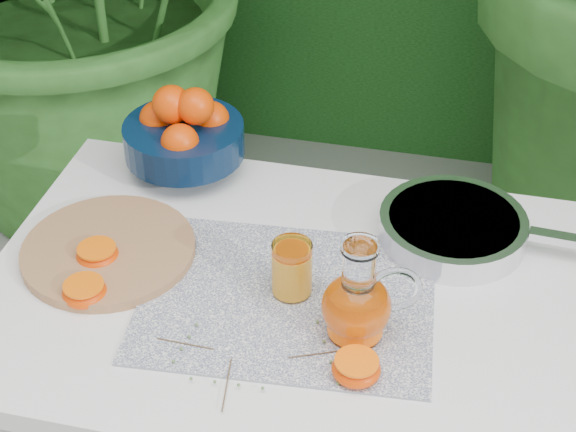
% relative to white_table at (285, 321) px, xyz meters
% --- Properties ---
extents(white_table, '(1.00, 0.70, 0.75)m').
position_rel_white_table_xyz_m(white_table, '(0.00, 0.00, 0.00)').
color(white_table, white).
rests_on(white_table, ground).
extents(placemat, '(0.50, 0.40, 0.00)m').
position_rel_white_table_xyz_m(placemat, '(0.01, -0.03, 0.08)').
color(placemat, '#0B1640').
rests_on(placemat, white_table).
extents(cutting_board, '(0.35, 0.35, 0.02)m').
position_rel_white_table_xyz_m(cutting_board, '(-0.31, 0.01, 0.09)').
color(cutting_board, '#9D7546').
rests_on(cutting_board, white_table).
extents(fruit_bowl, '(0.28, 0.28, 0.18)m').
position_rel_white_table_xyz_m(fruit_bowl, '(-0.27, 0.29, 0.17)').
color(fruit_bowl, black).
rests_on(fruit_bowl, white_table).
extents(juice_pitcher, '(0.16, 0.13, 0.18)m').
position_rel_white_table_xyz_m(juice_pitcher, '(0.13, -0.08, 0.15)').
color(juice_pitcher, white).
rests_on(juice_pitcher, white_table).
extents(juice_tumbler, '(0.09, 0.09, 0.10)m').
position_rel_white_table_xyz_m(juice_tumbler, '(0.01, -0.01, 0.13)').
color(juice_tumbler, white).
rests_on(juice_tumbler, white_table).
extents(saute_pan, '(0.46, 0.27, 0.05)m').
position_rel_white_table_xyz_m(saute_pan, '(0.26, 0.19, 0.11)').
color(saute_pan, silver).
rests_on(saute_pan, white_table).
extents(orange_halves, '(0.54, 0.23, 0.04)m').
position_rel_white_table_xyz_m(orange_halves, '(-0.16, -0.10, 0.10)').
color(orange_halves, '#F95002').
rests_on(orange_halves, white_table).
extents(thyme_sprigs, '(0.31, 0.21, 0.01)m').
position_rel_white_table_xyz_m(thyme_sprigs, '(-0.01, -0.18, 0.09)').
color(thyme_sprigs, '#503924').
rests_on(thyme_sprigs, white_table).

